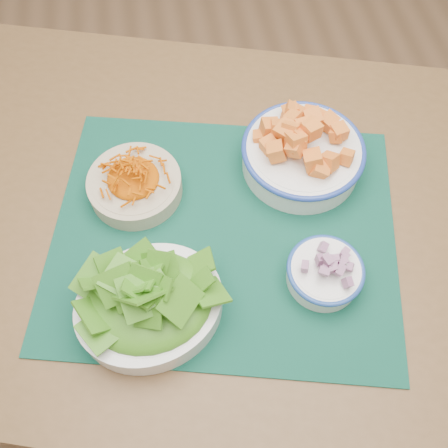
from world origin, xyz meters
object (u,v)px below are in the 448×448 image
Objects in this scene: lettuce_bowl at (148,301)px; onion_bowl at (325,271)px; table at (240,237)px; carrot_bowl at (134,182)px; squash_bowl at (304,148)px; placemat at (224,233)px.

onion_bowl is at bearing -10.45° from lettuce_bowl.
table is 7.14× the size of carrot_bowl.
squash_bowl is 1.80× the size of onion_bowl.
table is at bearing 126.37° from onion_bowl.
table is 0.23m from onion_bowl.
table is 9.68× the size of onion_bowl.
carrot_bowl is 0.77× the size of lettuce_bowl.
placemat is 2.22× the size of lettuce_bowl.
onion_bowl is (0.11, -0.15, 0.13)m from table.
squash_bowl reaches higher than placemat.
lettuce_bowl is at bearing -123.67° from placemat.
table is at bearing -23.04° from carrot_bowl.
squash_bowl is (0.31, 0.01, 0.02)m from carrot_bowl.
onion_bowl is (0.29, 0.01, -0.02)m from lettuce_bowl.
lettuce_bowl is 0.29m from onion_bowl.
onion_bowl reaches higher than table.
placemat is 2.89× the size of carrot_bowl.
table is 0.24m from carrot_bowl.
lettuce_bowl is at bearing -177.70° from onion_bowl.
squash_bowl reaches higher than carrot_bowl.
carrot_bowl is at bearing 78.72° from lettuce_bowl.
carrot_bowl reaches higher than table.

